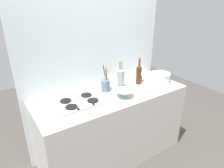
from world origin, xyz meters
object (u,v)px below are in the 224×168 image
wine_bottle_mid_right (121,79)px  utensil_crock (105,85)px  wine_bottle_mid_left (120,78)px  mixing_bowl (124,93)px  butter_dish (146,91)px  condiment_jar_front (140,78)px  stovetop_hob (79,102)px  plate_stack (160,77)px  wine_bottle_leftmost (139,74)px

wine_bottle_mid_right → utensil_crock: 0.20m
wine_bottle_mid_left → mixing_bowl: (-0.11, -0.22, -0.08)m
butter_dish → condiment_jar_front: size_ratio=2.06×
stovetop_hob → condiment_jar_front: bearing=6.8°
stovetop_hob → utensil_crock: 0.41m
mixing_bowl → utensil_crock: utensil_crock is taller
mixing_bowl → wine_bottle_mid_right: bearing=65.5°
wine_bottle_mid_right → condiment_jar_front: 0.43m
mixing_bowl → butter_dish: 0.27m
wine_bottle_mid_right → butter_dish: wine_bottle_mid_right is taller
stovetop_hob → utensil_crock: (0.39, 0.10, 0.06)m
wine_bottle_mid_left → utensil_crock: (-0.20, 0.03, -0.05)m
plate_stack → butter_dish: 0.44m
stovetop_hob → wine_bottle_mid_left: wine_bottle_mid_left is taller
stovetop_hob → mixing_bowl: 0.50m
plate_stack → wine_bottle_leftmost: size_ratio=0.78×
stovetop_hob → condiment_jar_front: (0.94, 0.11, 0.03)m
stovetop_hob → butter_dish: 0.77m
utensil_crock → condiment_jar_front: bearing=1.1°
wine_bottle_mid_left → wine_bottle_leftmost: bearing=-5.8°
wine_bottle_mid_left → wine_bottle_mid_right: bearing=-119.6°
stovetop_hob → wine_bottle_mid_left: bearing=7.4°
stovetop_hob → condiment_jar_front: 0.95m
wine_bottle_mid_right → mixing_bowl: wine_bottle_mid_right is taller
plate_stack → condiment_jar_front: size_ratio=3.43×
wine_bottle_mid_left → wine_bottle_mid_right: size_ratio=0.85×
wine_bottle_leftmost → wine_bottle_mid_right: wine_bottle_mid_right is taller
plate_stack → wine_bottle_mid_right: size_ratio=0.70×
utensil_crock → wine_bottle_mid_left: bearing=-7.2°
wine_bottle_leftmost → wine_bottle_mid_left: bearing=174.2°
wine_bottle_mid_right → mixing_bowl: bearing=-114.5°
wine_bottle_leftmost → butter_dish: (-0.12, -0.27, -0.10)m
mixing_bowl → condiment_jar_front: (0.46, 0.26, -0.01)m
stovetop_hob → wine_bottle_mid_right: 0.56m
stovetop_hob → wine_bottle_mid_right: size_ratio=1.28×
stovetop_hob → mixing_bowl: mixing_bowl is taller
utensil_crock → condiment_jar_front: (0.55, 0.01, -0.04)m
plate_stack → utensil_crock: bearing=168.3°
wine_bottle_mid_left → utensil_crock: 0.21m
butter_dish → condiment_jar_front: (0.21, 0.33, 0.01)m
wine_bottle_leftmost → utensil_crock: bearing=173.6°
plate_stack → wine_bottle_mid_left: size_ratio=0.82×
wine_bottle_leftmost → utensil_crock: size_ratio=1.05×
mixing_bowl → condiment_jar_front: size_ratio=2.72×
utensil_crock → wine_bottle_mid_right: bearing=-34.6°
wine_bottle_mid_left → mixing_bowl: wine_bottle_mid_left is taller
mixing_bowl → condiment_jar_front: bearing=29.2°
stovetop_hob → wine_bottle_mid_right: bearing=-0.4°
butter_dish → utensil_crock: (-0.35, 0.32, 0.05)m
wine_bottle_mid_left → utensil_crock: same height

